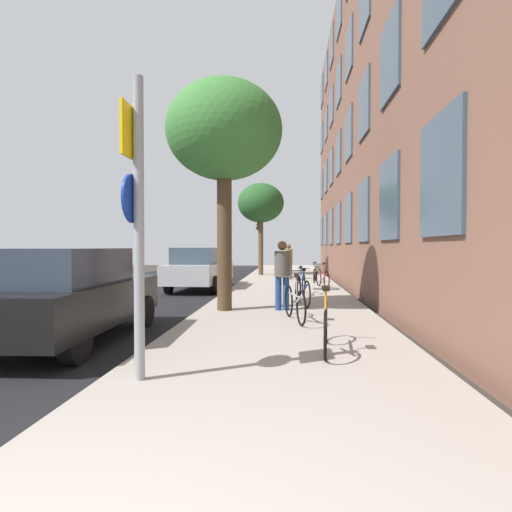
# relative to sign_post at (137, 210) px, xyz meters

# --- Properties ---
(ground_plane) EXTENTS (41.80, 41.80, 0.00)m
(ground_plane) POSITION_rel_sign_post_xyz_m (-1.86, 11.54, -2.07)
(ground_plane) COLOR #332D28
(road_asphalt) EXTENTS (7.00, 38.00, 0.01)m
(road_asphalt) POSITION_rel_sign_post_xyz_m (-3.96, 11.54, -2.07)
(road_asphalt) COLOR black
(road_asphalt) RESTS_ON ground
(sidewalk) EXTENTS (4.20, 38.00, 0.12)m
(sidewalk) POSITION_rel_sign_post_xyz_m (1.64, 11.54, -2.01)
(sidewalk) COLOR #9E9389
(sidewalk) RESTS_ON ground
(building_facade) EXTENTS (0.56, 27.00, 13.47)m
(building_facade) POSITION_rel_sign_post_xyz_m (4.23, 11.04, 4.69)
(building_facade) COLOR brown
(building_facade) RESTS_ON ground
(sign_post) EXTENTS (0.15, 0.60, 3.48)m
(sign_post) POSITION_rel_sign_post_xyz_m (0.00, 0.00, 0.00)
(sign_post) COLOR gray
(sign_post) RESTS_ON sidewalk
(traffic_light) EXTENTS (0.43, 0.24, 3.44)m
(traffic_light) POSITION_rel_sign_post_xyz_m (-0.05, 21.13, 0.40)
(traffic_light) COLOR black
(traffic_light) RESTS_ON sidewalk
(tree_near) EXTENTS (2.80, 2.80, 5.54)m
(tree_near) POSITION_rel_sign_post_xyz_m (0.19, 5.30, 2.33)
(tree_near) COLOR #4C3823
(tree_near) RESTS_ON sidewalk
(tree_far) EXTENTS (2.55, 2.55, 5.06)m
(tree_far) POSITION_rel_sign_post_xyz_m (0.20, 18.20, 1.98)
(tree_far) COLOR brown
(tree_far) RESTS_ON sidewalk
(bicycle_0) EXTENTS (0.42, 1.77, 0.97)m
(bicycle_0) POSITION_rel_sign_post_xyz_m (2.29, 1.53, -1.58)
(bicycle_0) COLOR black
(bicycle_0) RESTS_ON sidewalk
(bicycle_1) EXTENTS (0.54, 1.76, 0.99)m
(bicycle_1) POSITION_rel_sign_post_xyz_m (1.86, 3.93, -1.57)
(bicycle_1) COLOR black
(bicycle_1) RESTS_ON sidewalk
(bicycle_2) EXTENTS (0.49, 1.74, 0.98)m
(bicycle_2) POSITION_rel_sign_post_xyz_m (2.10, 6.33, -1.57)
(bicycle_2) COLOR black
(bicycle_2) RESTS_ON sidewalk
(bicycle_3) EXTENTS (0.46, 1.68, 0.93)m
(bicycle_3) POSITION_rel_sign_post_xyz_m (2.15, 8.73, -1.59)
(bicycle_3) COLOR black
(bicycle_3) RESTS_ON sidewalk
(bicycle_4) EXTENTS (0.50, 1.74, 0.96)m
(bicycle_4) POSITION_rel_sign_post_xyz_m (3.03, 11.13, -1.58)
(bicycle_4) COLOR black
(bicycle_4) RESTS_ON sidewalk
(bicycle_5) EXTENTS (0.42, 1.61, 0.90)m
(bicycle_5) POSITION_rel_sign_post_xyz_m (2.89, 13.53, -1.61)
(bicycle_5) COLOR black
(bicycle_5) RESTS_ON sidewalk
(pedestrian_0) EXTENTS (0.42, 0.42, 1.68)m
(pedestrian_0) POSITION_rel_sign_post_xyz_m (1.59, 5.41, -1.00)
(pedestrian_0) COLOR navy
(pedestrian_0) RESTS_ON sidewalk
(pedestrian_1) EXTENTS (0.40, 0.40, 1.68)m
(pedestrian_1) POSITION_rel_sign_post_xyz_m (1.74, 15.11, -1.00)
(pedestrian_1) COLOR #4C4742
(pedestrian_1) RESTS_ON sidewalk
(car_0) EXTENTS (1.95, 4.38, 1.62)m
(car_0) POSITION_rel_sign_post_xyz_m (-2.06, 2.22, -1.23)
(car_0) COLOR black
(car_0) RESTS_ON road_asphalt
(car_1) EXTENTS (1.97, 4.48, 1.62)m
(car_1) POSITION_rel_sign_post_xyz_m (-1.67, 10.98, -1.23)
(car_1) COLOR #B7B7BC
(car_1) RESTS_ON road_asphalt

